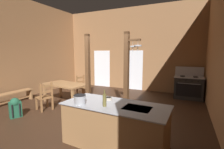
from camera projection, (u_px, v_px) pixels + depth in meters
name	position (u px, v px, depth m)	size (l,w,h in m)	color
ground_plane	(83.00, 117.00, 5.01)	(7.92, 9.09, 0.10)	#382316
wall_back	(129.00, 49.00, 8.49)	(7.92, 0.14, 4.23)	#93663F
wall_left	(4.00, 48.00, 6.25)	(0.14, 9.09, 4.23)	#93663F
glazed_door_back_left	(102.00, 69.00, 9.25)	(1.00, 0.01, 2.05)	white
glazed_panel_back_right	(135.00, 70.00, 8.42)	(0.84, 0.01, 2.05)	white
kitchen_island	(115.00, 125.00, 3.35)	(2.20, 1.06, 0.89)	#9E7044
stove_range	(188.00, 87.00, 6.84)	(1.14, 0.83, 1.32)	#292929
support_post_with_pot_rack	(127.00, 70.00, 5.08)	(0.57, 0.25, 2.58)	brown
support_post_center	(88.00, 71.00, 5.75)	(0.14, 0.14, 2.58)	brown
dining_table	(66.00, 86.00, 6.29)	(1.81, 1.12, 0.74)	#9E7044
ladderback_chair_near_window	(45.00, 97.00, 5.42)	(0.55, 0.55, 0.95)	olive
ladderback_chair_by_post	(82.00, 86.00, 7.11)	(0.54, 0.54, 0.95)	olive
bench_along_left_wall	(12.00, 96.00, 6.12)	(0.39, 1.58, 0.44)	#9E7044
backpack	(15.00, 107.00, 4.83)	(0.37, 0.38, 0.60)	#1E5138
stockpot_on_counter	(80.00, 100.00, 3.29)	(0.32, 0.25, 0.19)	#A8AAB2
mixing_bowl_on_counter	(108.00, 99.00, 3.59)	(0.16, 0.16, 0.06)	#B2A893
bottle_tall_on_counter	(105.00, 100.00, 3.15)	(0.08, 0.08, 0.33)	brown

